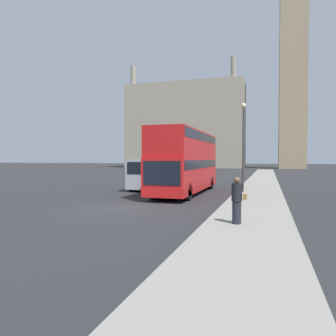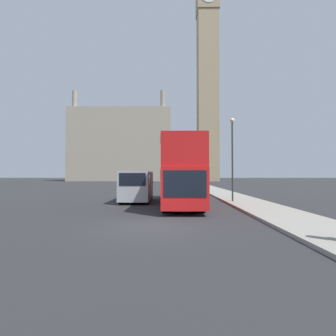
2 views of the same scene
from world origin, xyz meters
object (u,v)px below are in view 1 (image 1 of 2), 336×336
object	(u,v)px
white_van	(151,174)
pedestrian	(237,200)
street_lamp	(243,134)
red_double_decker_bus	(186,159)
clock_tower	(294,11)

from	to	relation	value
white_van	pedestrian	distance (m)	14.98
street_lamp	white_van	bearing A→B (deg)	172.94
pedestrian	white_van	bearing A→B (deg)	122.10
red_double_decker_bus	street_lamp	distance (m)	4.40
clock_tower	red_double_decker_bus	world-z (taller)	clock_tower
white_van	pedestrian	world-z (taller)	white_van
red_double_decker_bus	street_lamp	xyz separation A→B (m)	(3.93, 0.84, 1.77)
red_double_decker_bus	street_lamp	world-z (taller)	street_lamp
pedestrian	street_lamp	size ratio (longest dim) A/B	0.27
clock_tower	pedestrian	size ratio (longest dim) A/B	45.12
red_double_decker_bus	pedestrian	xyz separation A→B (m)	(4.58, -10.94, -1.45)
pedestrian	street_lamp	xyz separation A→B (m)	(-0.65, 11.78, 3.23)
clock_tower	white_van	xyz separation A→B (m)	(-14.65, -63.16, -37.76)
clock_tower	red_double_decker_bus	distance (m)	75.38
clock_tower	street_lamp	world-z (taller)	clock_tower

